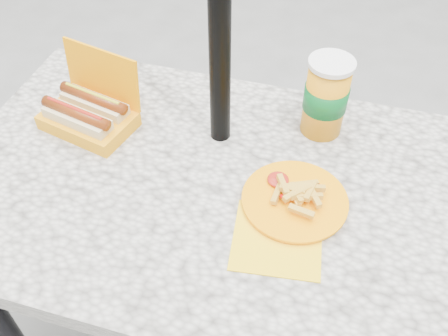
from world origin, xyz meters
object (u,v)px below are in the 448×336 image
(hotdog_box, at_px, (89,113))
(fries_plate, at_px, (293,202))
(soda_cup, at_px, (326,97))
(umbrella_pole, at_px, (219,8))

(hotdog_box, distance_m, fries_plate, 0.57)
(hotdog_box, bearing_deg, fries_plate, 0.54)
(fries_plate, bearing_deg, soda_cup, 85.90)
(soda_cup, bearing_deg, hotdog_box, -165.19)
(umbrella_pole, relative_size, fries_plate, 6.70)
(fries_plate, relative_size, soda_cup, 1.59)
(umbrella_pole, height_order, hotdog_box, umbrella_pole)
(umbrella_pole, bearing_deg, soda_cup, 21.30)
(hotdog_box, bearing_deg, umbrella_pole, 22.70)
(hotdog_box, height_order, soda_cup, soda_cup)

